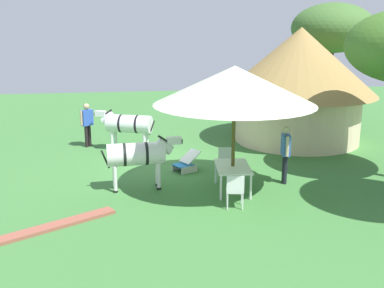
{
  "coord_description": "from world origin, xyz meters",
  "views": [
    {
      "loc": [
        14.63,
        -1.57,
        4.58
      ],
      "look_at": [
        0.85,
        0.49,
        1.0
      ],
      "focal_mm": 44.07,
      "sensor_mm": 36.0,
      "label": 1
    }
  ],
  "objects_px": {
    "thatched_hut": "(299,80)",
    "acacia_tree_far_lawn": "(333,28)",
    "patio_dining_table": "(233,169)",
    "zebra_nearest_camera": "(128,124)",
    "standing_watcher": "(87,121)",
    "striped_lounge_chair": "(186,163)",
    "shade_umbrella": "(235,85)",
    "zebra_by_umbrella": "(138,155)",
    "patio_chair_near_hut": "(226,160)",
    "guest_beside_umbrella": "(286,149)",
    "patio_chair_west_end": "(235,189)"
  },
  "relations": [
    {
      "from": "thatched_hut",
      "to": "acacia_tree_far_lawn",
      "type": "distance_m",
      "value": 5.03
    },
    {
      "from": "patio_dining_table",
      "to": "zebra_nearest_camera",
      "type": "bearing_deg",
      "value": -150.01
    },
    {
      "from": "patio_dining_table",
      "to": "standing_watcher",
      "type": "distance_m",
      "value": 7.09
    },
    {
      "from": "standing_watcher",
      "to": "striped_lounge_chair",
      "type": "distance_m",
      "value": 4.9
    },
    {
      "from": "standing_watcher",
      "to": "acacia_tree_far_lawn",
      "type": "relative_size",
      "value": 0.3
    },
    {
      "from": "shade_umbrella",
      "to": "striped_lounge_chair",
      "type": "bearing_deg",
      "value": -153.18
    },
    {
      "from": "zebra_by_umbrella",
      "to": "acacia_tree_far_lawn",
      "type": "relative_size",
      "value": 0.42
    },
    {
      "from": "shade_umbrella",
      "to": "standing_watcher",
      "type": "distance_m",
      "value": 7.35
    },
    {
      "from": "acacia_tree_far_lawn",
      "to": "shade_umbrella",
      "type": "bearing_deg",
      "value": -36.95
    },
    {
      "from": "patio_chair_near_hut",
      "to": "thatched_hut",
      "type": "bearing_deg",
      "value": -128.53
    },
    {
      "from": "patio_dining_table",
      "to": "guest_beside_umbrella",
      "type": "relative_size",
      "value": 0.91
    },
    {
      "from": "patio_chair_near_hut",
      "to": "patio_dining_table",
      "type": "bearing_deg",
      "value": 90.0
    },
    {
      "from": "striped_lounge_chair",
      "to": "acacia_tree_far_lawn",
      "type": "height_order",
      "value": "acacia_tree_far_lawn"
    },
    {
      "from": "zebra_by_umbrella",
      "to": "standing_watcher",
      "type": "bearing_deg",
      "value": -164.01
    },
    {
      "from": "shade_umbrella",
      "to": "zebra_nearest_camera",
      "type": "xyz_separation_m",
      "value": [
        -4.87,
        -2.81,
        -1.99
      ]
    },
    {
      "from": "guest_beside_umbrella",
      "to": "zebra_nearest_camera",
      "type": "distance_m",
      "value": 6.29
    },
    {
      "from": "shade_umbrella",
      "to": "patio_chair_near_hut",
      "type": "relative_size",
      "value": 4.88
    },
    {
      "from": "patio_dining_table",
      "to": "guest_beside_umbrella",
      "type": "height_order",
      "value": "guest_beside_umbrella"
    },
    {
      "from": "guest_beside_umbrella",
      "to": "zebra_by_umbrella",
      "type": "relative_size",
      "value": 0.75
    },
    {
      "from": "patio_chair_west_end",
      "to": "zebra_nearest_camera",
      "type": "distance_m",
      "value": 6.66
    },
    {
      "from": "zebra_by_umbrella",
      "to": "patio_chair_west_end",
      "type": "bearing_deg",
      "value": 49.08
    },
    {
      "from": "patio_chair_west_end",
      "to": "striped_lounge_chair",
      "type": "bearing_deg",
      "value": 114.16
    },
    {
      "from": "shade_umbrella",
      "to": "patio_chair_near_hut",
      "type": "xyz_separation_m",
      "value": [
        -1.27,
        0.09,
        -2.46
      ]
    },
    {
      "from": "patio_chair_near_hut",
      "to": "guest_beside_umbrella",
      "type": "height_order",
      "value": "guest_beside_umbrella"
    },
    {
      "from": "zebra_nearest_camera",
      "to": "acacia_tree_far_lawn",
      "type": "xyz_separation_m",
      "value": [
        -4.18,
        9.61,
        3.36
      ]
    },
    {
      "from": "standing_watcher",
      "to": "zebra_by_umbrella",
      "type": "relative_size",
      "value": 0.73
    },
    {
      "from": "shade_umbrella",
      "to": "patio_dining_table",
      "type": "bearing_deg",
      "value": -90.0
    },
    {
      "from": "acacia_tree_far_lawn",
      "to": "striped_lounge_chair",
      "type": "bearing_deg",
      "value": -48.25
    },
    {
      "from": "thatched_hut",
      "to": "zebra_nearest_camera",
      "type": "relative_size",
      "value": 2.72
    },
    {
      "from": "patio_chair_west_end",
      "to": "zebra_nearest_camera",
      "type": "relative_size",
      "value": 0.41
    },
    {
      "from": "shade_umbrella",
      "to": "striped_lounge_chair",
      "type": "height_order",
      "value": "shade_umbrella"
    },
    {
      "from": "striped_lounge_chair",
      "to": "acacia_tree_far_lawn",
      "type": "relative_size",
      "value": 0.17
    },
    {
      "from": "patio_chair_near_hut",
      "to": "zebra_by_umbrella",
      "type": "xyz_separation_m",
      "value": [
        0.69,
        -2.68,
        0.49
      ]
    },
    {
      "from": "patio_chair_near_hut",
      "to": "standing_watcher",
      "type": "bearing_deg",
      "value": -40.54
    },
    {
      "from": "standing_watcher",
      "to": "striped_lounge_chair",
      "type": "xyz_separation_m",
      "value": [
        3.56,
        3.28,
        -0.75
      ]
    },
    {
      "from": "patio_chair_west_end",
      "to": "standing_watcher",
      "type": "distance_m",
      "value": 8.0
    },
    {
      "from": "standing_watcher",
      "to": "zebra_by_umbrella",
      "type": "xyz_separation_m",
      "value": [
        5.03,
        1.72,
        0.01
      ]
    },
    {
      "from": "thatched_hut",
      "to": "acacia_tree_far_lawn",
      "type": "height_order",
      "value": "acacia_tree_far_lawn"
    },
    {
      "from": "patio_dining_table",
      "to": "thatched_hut",
      "type": "bearing_deg",
      "value": 144.3
    },
    {
      "from": "guest_beside_umbrella",
      "to": "thatched_hut",
      "type": "bearing_deg",
      "value": 165.57
    },
    {
      "from": "patio_chair_near_hut",
      "to": "patio_chair_west_end",
      "type": "bearing_deg",
      "value": 86.76
    },
    {
      "from": "thatched_hut",
      "to": "zebra_by_umbrella",
      "type": "distance_m",
      "value": 8.21
    },
    {
      "from": "zebra_nearest_camera",
      "to": "striped_lounge_chair",
      "type": "bearing_deg",
      "value": -126.73
    },
    {
      "from": "thatched_hut",
      "to": "guest_beside_umbrella",
      "type": "bearing_deg",
      "value": -24.11
    },
    {
      "from": "acacia_tree_far_lawn",
      "to": "guest_beside_umbrella",
      "type": "bearing_deg",
      "value": -30.85
    },
    {
      "from": "shade_umbrella",
      "to": "patio_chair_west_end",
      "type": "relative_size",
      "value": 4.88
    },
    {
      "from": "guest_beside_umbrella",
      "to": "standing_watcher",
      "type": "distance_m",
      "value": 7.9
    },
    {
      "from": "thatched_hut",
      "to": "patio_dining_table",
      "type": "distance_m",
      "value": 6.9
    },
    {
      "from": "shade_umbrella",
      "to": "patio_chair_west_end",
      "type": "xyz_separation_m",
      "value": [
        1.26,
        -0.23,
        -2.46
      ]
    },
    {
      "from": "zebra_nearest_camera",
      "to": "acacia_tree_far_lawn",
      "type": "height_order",
      "value": "acacia_tree_far_lawn"
    }
  ]
}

